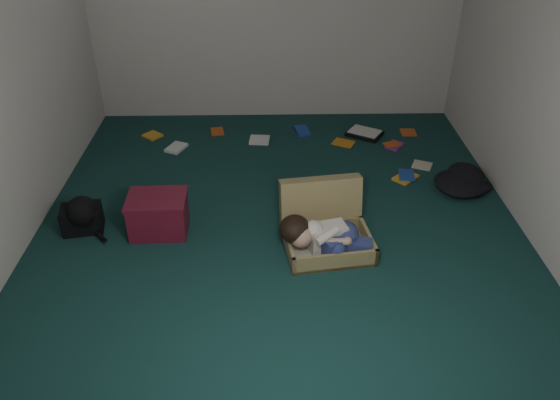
{
  "coord_description": "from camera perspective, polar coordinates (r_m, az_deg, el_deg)",
  "views": [
    {
      "loc": [
        -0.08,
        -3.7,
        2.65
      ],
      "look_at": [
        0.0,
        -0.15,
        0.35
      ],
      "focal_mm": 35.0,
      "sensor_mm": 36.0,
      "label": 1
    }
  ],
  "objects": [
    {
      "name": "floor",
      "position": [
        4.55,
        -0.04,
        -2.67
      ],
      "size": [
        4.5,
        4.5,
        0.0
      ],
      "primitive_type": "plane",
      "color": "#123532",
      "rests_on": "ground"
    },
    {
      "name": "wall_back",
      "position": [
        6.1,
        -0.52,
        20.14
      ],
      "size": [
        4.5,
        0.0,
        4.5
      ],
      "primitive_type": "plane",
      "rotation": [
        1.57,
        0.0,
        0.0
      ],
      "color": "silver",
      "rests_on": "ground"
    },
    {
      "name": "book_scatter",
      "position": [
        5.83,
        3.36,
        5.94
      ],
      "size": [
        3.02,
        1.28,
        0.02
      ],
      "color": "gold",
      "rests_on": "floor"
    },
    {
      "name": "wall_front",
      "position": [
        1.98,
        1.33,
        -9.96
      ],
      "size": [
        4.5,
        0.0,
        4.5
      ],
      "primitive_type": "plane",
      "rotation": [
        -1.57,
        0.0,
        0.0
      ],
      "color": "silver",
      "rests_on": "ground"
    },
    {
      "name": "backpack",
      "position": [
        4.72,
        -19.99,
        -1.75
      ],
      "size": [
        0.44,
        0.38,
        0.24
      ],
      "primitive_type": null,
      "rotation": [
        0.0,
        0.0,
        0.17
      ],
      "color": "black",
      "rests_on": "floor"
    },
    {
      "name": "person",
      "position": [
        4.14,
        4.67,
        -3.76
      ],
      "size": [
        0.73,
        0.35,
        0.3
      ],
      "rotation": [
        0.0,
        0.0,
        0.14
      ],
      "color": "white",
      "rests_on": "suitcase"
    },
    {
      "name": "clothing_pile",
      "position": [
        5.31,
        18.51,
        2.08
      ],
      "size": [
        0.51,
        0.43,
        0.16
      ],
      "primitive_type": null,
      "rotation": [
        0.0,
        0.0,
        -0.06
      ],
      "color": "black",
      "rests_on": "floor"
    },
    {
      "name": "maroon_bin",
      "position": [
        4.51,
        -12.59,
        -1.46
      ],
      "size": [
        0.48,
        0.38,
        0.32
      ],
      "rotation": [
        0.0,
        0.0,
        0.03
      ],
      "color": "maroon",
      "rests_on": "floor"
    },
    {
      "name": "suitcase",
      "position": [
        4.3,
        4.73,
        -2.85
      ],
      "size": [
        0.74,
        0.72,
        0.48
      ],
      "rotation": [
        0.0,
        0.0,
        0.14
      ],
      "color": "#978753",
      "rests_on": "floor"
    },
    {
      "name": "wall_right",
      "position": [
        4.45,
        27.24,
        11.69
      ],
      "size": [
        0.0,
        4.5,
        4.5
      ],
      "primitive_type": "plane",
      "rotation": [
        1.57,
        0.0,
        -1.57
      ],
      "color": "silver",
      "rests_on": "ground"
    },
    {
      "name": "paper_tray",
      "position": [
        6.08,
        8.82,
        6.92
      ],
      "size": [
        0.44,
        0.41,
        0.05
      ],
      "rotation": [
        0.0,
        0.0,
        -0.55
      ],
      "color": "black",
      "rests_on": "floor"
    }
  ]
}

